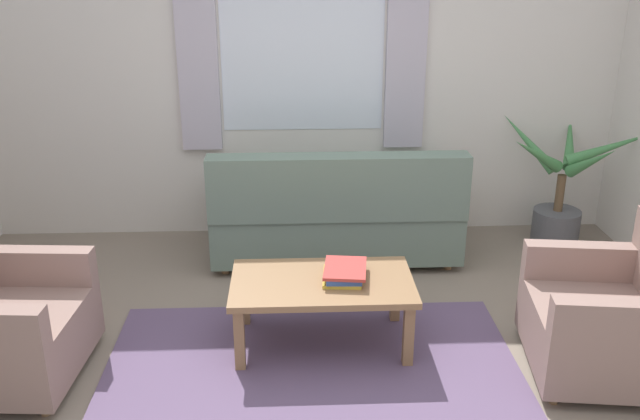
{
  "coord_description": "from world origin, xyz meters",
  "views": [
    {
      "loc": [
        -0.11,
        -3.4,
        2.32
      ],
      "look_at": [
        0.07,
        0.7,
        0.75
      ],
      "focal_mm": 38.8,
      "sensor_mm": 36.0,
      "label": 1
    }
  ],
  "objects_px": {
    "armchair_right": "(616,317)",
    "book_stack_on_table": "(344,272)",
    "coffee_table": "(322,289)",
    "potted_plant": "(560,195)",
    "couch": "(336,215)"
  },
  "relations": [
    {
      "from": "potted_plant",
      "to": "book_stack_on_table",
      "type": "bearing_deg",
      "value": -142.32
    },
    {
      "from": "armchair_right",
      "to": "coffee_table",
      "type": "height_order",
      "value": "armchair_right"
    },
    {
      "from": "couch",
      "to": "potted_plant",
      "type": "height_order",
      "value": "potted_plant"
    },
    {
      "from": "coffee_table",
      "to": "book_stack_on_table",
      "type": "bearing_deg",
      "value": 10.75
    },
    {
      "from": "armchair_right",
      "to": "potted_plant",
      "type": "distance_m",
      "value": 1.88
    },
    {
      "from": "couch",
      "to": "coffee_table",
      "type": "xyz_separation_m",
      "value": [
        -0.16,
        -1.26,
        0.01
      ]
    },
    {
      "from": "book_stack_on_table",
      "to": "potted_plant",
      "type": "height_order",
      "value": "potted_plant"
    },
    {
      "from": "couch",
      "to": "coffee_table",
      "type": "distance_m",
      "value": 1.27
    },
    {
      "from": "armchair_right",
      "to": "book_stack_on_table",
      "type": "height_order",
      "value": "armchair_right"
    },
    {
      "from": "coffee_table",
      "to": "potted_plant",
      "type": "xyz_separation_m",
      "value": [
        2.01,
        1.48,
        0.04
      ]
    },
    {
      "from": "coffee_table",
      "to": "book_stack_on_table",
      "type": "distance_m",
      "value": 0.16
    },
    {
      "from": "armchair_right",
      "to": "book_stack_on_table",
      "type": "xyz_separation_m",
      "value": [
        -1.52,
        0.39,
        0.12
      ]
    },
    {
      "from": "couch",
      "to": "potted_plant",
      "type": "bearing_deg",
      "value": -173.21
    },
    {
      "from": "armchair_right",
      "to": "coffee_table",
      "type": "bearing_deg",
      "value": -95.05
    },
    {
      "from": "coffee_table",
      "to": "potted_plant",
      "type": "relative_size",
      "value": 0.89
    }
  ]
}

